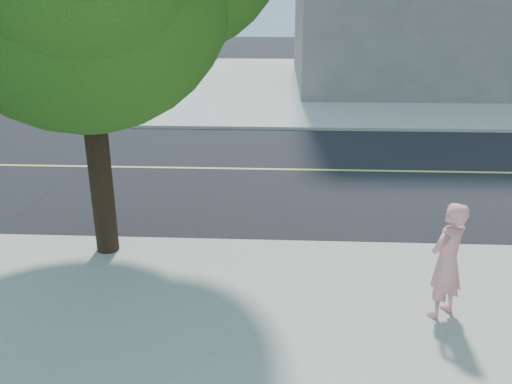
{
  "coord_description": "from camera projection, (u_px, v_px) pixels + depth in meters",
  "views": [
    {
      "loc": [
        4.2,
        -8.06,
        3.9
      ],
      "look_at": [
        3.83,
        -0.83,
        1.3
      ],
      "focal_mm": 35.88,
      "sensor_mm": 36.0,
      "label": 1
    }
  ],
  "objects": [
    {
      "name": "ground",
      "position": [
        44.0,
        241.0,
        9.1
      ],
      "size": [
        140.0,
        140.0,
        0.0
      ],
      "primitive_type": "plane",
      "color": "black",
      "rests_on": "ground"
    },
    {
      "name": "road_ew",
      "position": [
        120.0,
        167.0,
        13.32
      ],
      "size": [
        140.0,
        9.0,
        0.01
      ],
      "primitive_type": "cube",
      "color": "black",
      "rests_on": "ground"
    },
    {
      "name": "sidewalk_ne",
      "position": [
        449.0,
        81.0,
        28.63
      ],
      "size": [
        29.0,
        25.0,
        0.12
      ],
      "primitive_type": "cube",
      "color": "#ACAD9C",
      "rests_on": "ground"
    },
    {
      "name": "man_on_phone",
      "position": [
        447.0,
        261.0,
        6.45
      ],
      "size": [
        0.68,
        0.65,
        1.56
      ],
      "primitive_type": "imported",
      "rotation": [
        0.0,
        0.0,
        3.83
      ],
      "color": "pink",
      "rests_on": "sidewalk_se"
    }
  ]
}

